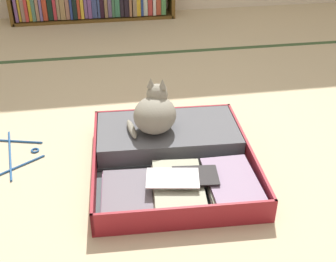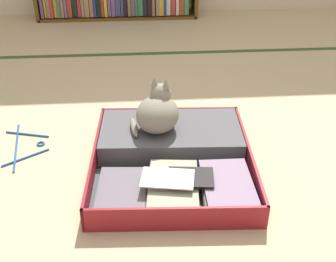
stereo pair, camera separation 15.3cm
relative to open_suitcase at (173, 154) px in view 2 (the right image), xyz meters
The scene contains 5 objects.
ground_plane 0.08m from the open_suitcase, 42.27° to the left, with size 10.00×10.00×0.00m, color #CBB890.
tatami_border 1.39m from the open_suitcase, 88.08° to the left, with size 4.80×0.05×0.00m.
open_suitcase is the anchor object (origin of this frame).
black_cat 0.21m from the open_suitcase, 115.35° to the left, with size 0.27×0.28×0.25m.
clothes_hanger 0.75m from the open_suitcase, 165.32° to the left, with size 0.25×0.43×0.01m.
Camera 2 is at (-0.20, -1.73, 1.22)m, focal length 47.29 mm.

